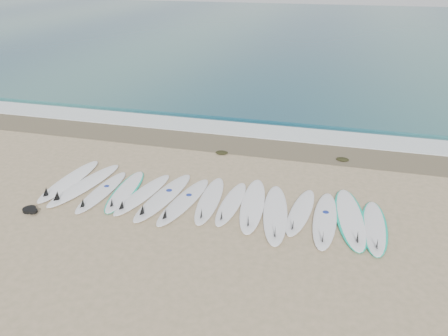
% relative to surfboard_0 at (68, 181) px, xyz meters
% --- Properties ---
extents(ground, '(120.00, 120.00, 0.00)m').
position_rel_surfboard_0_xyz_m(ground, '(4.07, -0.10, -0.06)').
color(ground, tan).
extents(ocean, '(120.00, 55.00, 0.03)m').
position_rel_surfboard_0_xyz_m(ocean, '(4.07, 32.40, -0.05)').
color(ocean, '#23565F').
rests_on(ocean, ground).
extents(wet_sand_band, '(120.00, 1.80, 0.01)m').
position_rel_surfboard_0_xyz_m(wet_sand_band, '(4.07, 4.00, -0.05)').
color(wet_sand_band, brown).
rests_on(wet_sand_band, ground).
extents(foam_band, '(120.00, 1.40, 0.04)m').
position_rel_surfboard_0_xyz_m(foam_band, '(4.07, 5.40, -0.04)').
color(foam_band, silver).
rests_on(foam_band, ground).
extents(wave_crest, '(120.00, 1.00, 0.10)m').
position_rel_surfboard_0_xyz_m(wave_crest, '(4.07, 6.90, -0.01)').
color(wave_crest, '#23565F').
rests_on(wave_crest, ground).
extents(surfboard_0, '(0.66, 2.76, 0.35)m').
position_rel_surfboard_0_xyz_m(surfboard_0, '(0.00, 0.00, 0.00)').
color(surfboard_0, white).
rests_on(surfboard_0, ground).
extents(surfboard_1, '(1.06, 2.89, 0.36)m').
position_rel_surfboard_0_xyz_m(surfboard_1, '(0.55, -0.11, 0.00)').
color(surfboard_1, white).
rests_on(surfboard_1, ground).
extents(surfboard_2, '(0.56, 2.46, 0.31)m').
position_rel_surfboard_0_xyz_m(surfboard_2, '(1.20, -0.34, -0.01)').
color(surfboard_2, white).
rests_on(surfboard_2, ground).
extents(surfboard_3, '(0.81, 2.47, 0.31)m').
position_rel_surfboard_0_xyz_m(surfboard_3, '(1.78, -0.11, -0.01)').
color(surfboard_3, white).
rests_on(surfboard_3, ground).
extents(surfboard_4, '(0.93, 2.55, 0.32)m').
position_rel_surfboard_0_xyz_m(surfboard_4, '(2.31, -0.18, -0.01)').
color(surfboard_4, white).
rests_on(surfboard_4, ground).
extents(surfboard_5, '(0.95, 2.85, 0.36)m').
position_rel_surfboard_0_xyz_m(surfboard_5, '(2.89, -0.19, 0.00)').
color(surfboard_5, silver).
rests_on(surfboard_5, ground).
extents(surfboard_6, '(0.92, 2.71, 0.34)m').
position_rel_surfboard_0_xyz_m(surfboard_6, '(3.48, -0.27, -0.00)').
color(surfboard_6, silver).
rests_on(surfboard_6, ground).
extents(surfboard_7, '(0.71, 2.57, 0.32)m').
position_rel_surfboard_0_xyz_m(surfboard_7, '(4.11, -0.02, -0.00)').
color(surfboard_7, white).
rests_on(surfboard_7, ground).
extents(surfboard_8, '(0.55, 2.33, 0.30)m').
position_rel_surfboard_0_xyz_m(surfboard_8, '(4.68, -0.04, -0.01)').
color(surfboard_8, white).
rests_on(surfboard_8, ground).
extents(surfboard_9, '(0.86, 2.84, 0.36)m').
position_rel_surfboard_0_xyz_m(surfboard_9, '(5.23, 0.01, 0.00)').
color(surfboard_9, white).
rests_on(surfboard_9, ground).
extents(surfboard_10, '(0.99, 2.90, 0.36)m').
position_rel_surfboard_0_xyz_m(surfboard_10, '(5.85, -0.26, 0.00)').
color(surfboard_10, white).
rests_on(surfboard_10, ground).
extents(surfboard_11, '(0.75, 2.42, 0.30)m').
position_rel_surfboard_0_xyz_m(surfboard_11, '(6.42, 0.00, -0.01)').
color(surfboard_11, white).
rests_on(surfboard_11, ground).
extents(surfboard_12, '(0.56, 2.65, 0.34)m').
position_rel_surfboard_0_xyz_m(surfboard_12, '(7.02, -0.23, -0.00)').
color(surfboard_12, white).
rests_on(surfboard_12, ground).
extents(surfboard_13, '(1.07, 2.94, 0.36)m').
position_rel_surfboard_0_xyz_m(surfboard_13, '(7.61, 0.04, -0.01)').
color(surfboard_13, white).
rests_on(surfboard_13, ground).
extents(surfboard_14, '(0.60, 2.43, 0.31)m').
position_rel_surfboard_0_xyz_m(surfboard_14, '(8.15, -0.22, -0.02)').
color(surfboard_14, white).
rests_on(surfboard_14, ground).
extents(seaweed_near, '(0.41, 0.32, 0.08)m').
position_rel_surfboard_0_xyz_m(seaweed_near, '(3.59, 3.10, -0.02)').
color(seaweed_near, black).
rests_on(seaweed_near, ground).
extents(seaweed_far, '(0.39, 0.31, 0.08)m').
position_rel_surfboard_0_xyz_m(seaweed_far, '(7.36, 3.56, -0.02)').
color(seaweed_far, black).
rests_on(seaweed_far, ground).
extents(leash_coil, '(0.46, 0.36, 0.11)m').
position_rel_surfboard_0_xyz_m(leash_coil, '(-0.03, -1.60, -0.01)').
color(leash_coil, black).
rests_on(leash_coil, ground).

